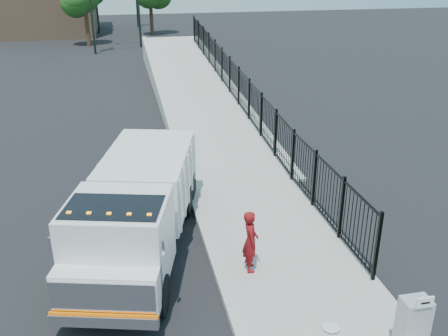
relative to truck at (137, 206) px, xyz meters
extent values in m
plane|color=black|center=(1.88, -0.62, -1.37)|extent=(120.00, 120.00, 0.00)
cube|color=#9E998E|center=(3.81, -2.62, -1.31)|extent=(3.55, 12.00, 0.12)
cube|color=#ADAAA3|center=(1.88, -2.62, -1.29)|extent=(0.30, 12.00, 0.16)
cube|color=#9E998E|center=(4.01, 15.38, -1.37)|extent=(3.95, 24.06, 3.19)
cube|color=black|center=(5.43, 11.38, -0.47)|extent=(0.10, 28.00, 1.80)
cube|color=black|center=(0.09, 0.35, -0.86)|extent=(2.56, 6.41, 0.21)
cube|color=silver|center=(-0.47, -1.74, 0.08)|extent=(2.66, 2.56, 1.88)
cube|color=silver|center=(-0.77, -2.87, -0.39)|extent=(2.30, 1.21, 0.94)
cube|color=silver|center=(-0.86, -3.21, -0.39)|extent=(2.10, 0.63, 0.80)
cube|color=silver|center=(-0.88, -3.28, -0.86)|extent=(2.22, 0.75, 0.26)
cube|color=#E55A00|center=(-0.88, -3.28, -0.72)|extent=(2.19, 0.63, 0.06)
cube|color=black|center=(-0.53, -1.96, 0.64)|extent=(2.31, 1.71, 0.80)
cube|color=silver|center=(0.41, 1.52, 0.08)|extent=(3.20, 4.39, 1.60)
cube|color=silver|center=(-1.84, -2.34, 0.50)|extent=(0.07, 0.07, 0.33)
cube|color=silver|center=(0.42, -2.95, 0.50)|extent=(0.07, 0.07, 0.33)
cube|color=orange|center=(-1.43, -2.06, 1.04)|extent=(0.11, 0.10, 0.06)
cube|color=orange|center=(-1.02, -2.17, 1.04)|extent=(0.11, 0.10, 0.06)
cube|color=orange|center=(-0.61, -2.28, 1.04)|extent=(0.11, 0.10, 0.06)
cube|color=orange|center=(-0.20, -2.39, 1.04)|extent=(0.11, 0.10, 0.06)
cube|color=orange|center=(0.20, -2.50, 1.04)|extent=(0.11, 0.10, 0.06)
cylinder|color=black|center=(-1.59, -2.12, -0.90)|extent=(0.53, 0.98, 0.94)
cylinder|color=black|center=(0.32, -2.63, -0.90)|extent=(0.53, 0.98, 0.94)
cylinder|color=black|center=(-0.40, 2.32, -0.90)|extent=(0.53, 0.98, 0.94)
cylinder|color=black|center=(1.51, 1.81, -0.90)|extent=(0.53, 0.98, 0.94)
cylinder|color=black|center=(-0.13, 3.32, -0.90)|extent=(0.53, 0.98, 0.94)
cylinder|color=black|center=(1.77, 2.81, -0.90)|extent=(0.53, 0.98, 0.94)
imported|color=maroon|center=(2.63, -1.57, -0.45)|extent=(0.45, 0.63, 1.61)
cube|color=gray|center=(4.98, -4.96, -0.63)|extent=(0.55, 0.40, 1.25)
cube|color=white|center=(4.98, -5.18, 0.11)|extent=(0.35, 0.04, 0.22)
ellipsoid|color=silver|center=(3.75, -4.03, -1.20)|extent=(0.40, 0.40, 0.10)
cylinder|color=black|center=(-1.93, 30.26, 2.63)|extent=(0.18, 0.18, 8.00)
cylinder|color=#382314|center=(-2.56, 34.19, 0.23)|extent=(0.36, 0.36, 3.20)
cylinder|color=#382314|center=(3.36, 39.75, 0.23)|extent=(0.36, 0.36, 3.20)
cylinder|color=#382314|center=(-2.61, 46.50, 0.23)|extent=(0.36, 0.36, 3.20)
camera|label=1|loc=(-0.16, -11.69, 5.97)|focal=40.00mm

